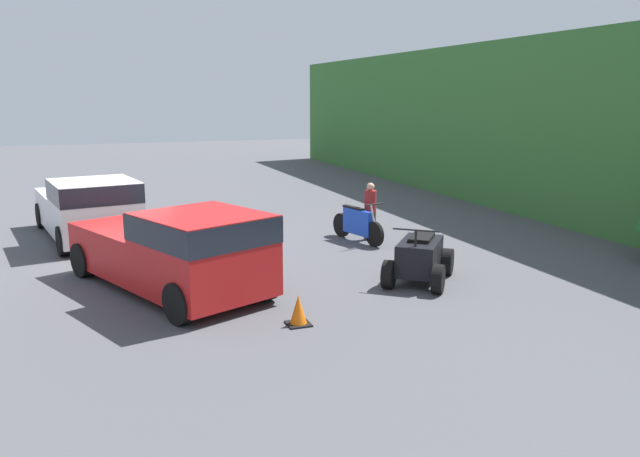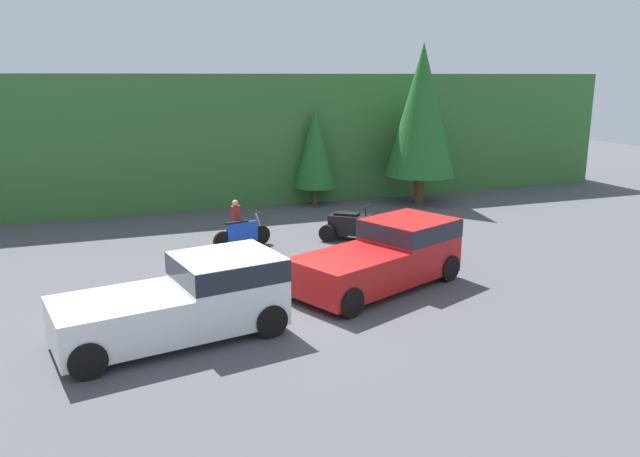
% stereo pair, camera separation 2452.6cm
% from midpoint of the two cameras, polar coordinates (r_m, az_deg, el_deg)
% --- Properties ---
extents(ground_plane, '(80.00, 80.00, 0.00)m').
position_cam_midpoint_polar(ground_plane, '(10.87, -54.90, -19.45)').
color(ground_plane, '#4C4C51').
extents(hillside_backdrop, '(44.00, 6.00, 5.92)m').
position_cam_midpoint_polar(hillside_backdrop, '(24.35, -35.22, 6.68)').
color(hillside_backdrop, '#387033').
rests_on(hillside_backdrop, ground_plane).
extents(tree_left, '(1.98, 1.98, 4.49)m').
position_cam_midpoint_polar(tree_left, '(20.16, -21.66, 6.34)').
color(tree_left, brown).
rests_on(tree_left, ground_plane).
extents(tree_mid_left, '(3.21, 3.21, 7.29)m').
position_cam_midpoint_polar(tree_mid_left, '(19.09, -7.80, 11.77)').
color(tree_mid_left, brown).
rests_on(tree_mid_left, ground_plane).
extents(pickup_truck_red, '(5.55, 3.93, 1.79)m').
position_cam_midpoint_polar(pickup_truck_red, '(9.64, -33.99, -13.05)').
color(pickup_truck_red, red).
rests_on(pickup_truck_red, ground_plane).
extents(pickup_truck_second, '(5.33, 3.01, 1.79)m').
position_cam_midpoint_polar(pickup_truck_second, '(11.41, -66.99, -15.41)').
color(pickup_truck_second, white).
rests_on(pickup_truck_second, ground_plane).
extents(dirt_bike, '(2.14, 0.78, 1.18)m').
position_cam_midpoint_polar(dirt_bike, '(15.44, -39.99, -6.24)').
color(dirt_bike, black).
rests_on(dirt_bike, ground_plane).
extents(quad_atv, '(2.39, 2.28, 1.28)m').
position_cam_midpoint_polar(quad_atv, '(14.26, -25.21, -5.58)').
color(quad_atv, black).
rests_on(quad_atv, ground_plane).
extents(rider_person, '(0.36, 0.36, 1.62)m').
position_cam_midpoint_polar(rider_person, '(15.76, -40.09, -4.39)').
color(rider_person, brown).
rests_on(rider_person, ground_plane).
extents(traffic_cone, '(0.42, 0.42, 0.55)m').
position_cam_midpoint_polar(traffic_cone, '(11.16, -17.98, -11.64)').
color(traffic_cone, black).
rests_on(traffic_cone, ground_plane).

